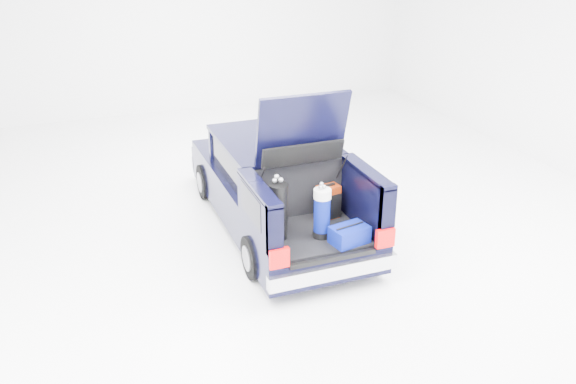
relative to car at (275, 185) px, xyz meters
name	(u,v)px	position (x,y,z in m)	size (l,w,h in m)	color
ground	(277,225)	(0.00, -0.11, -0.67)	(14.00, 14.00, 0.00)	white
car	(275,185)	(0.00, 0.00, 0.00)	(1.87, 4.65, 2.47)	black
red_suitcase	(328,202)	(0.38, -1.23, 0.17)	(0.34, 0.25, 0.52)	#6A1B03
black_golf_bag	(278,211)	(-0.50, -1.57, 0.34)	(0.28, 0.32, 0.91)	black
blue_golf_bag	(322,213)	(0.06, -1.72, 0.29)	(0.28, 0.28, 0.79)	black
blue_duffel	(349,234)	(0.35, -2.01, 0.05)	(0.54, 0.41, 0.26)	#040F69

